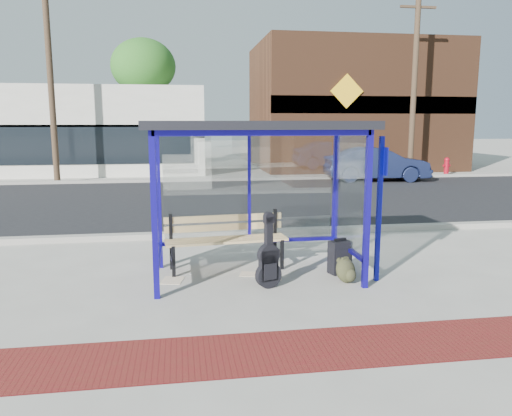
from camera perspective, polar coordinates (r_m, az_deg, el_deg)
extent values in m
plane|color=#B2ADA0|center=(7.92, 0.00, -7.87)|extent=(120.00, 120.00, 0.00)
cube|color=maroon|center=(5.54, 4.27, -15.88)|extent=(60.00, 1.00, 0.01)
cube|color=gray|center=(10.68, -2.37, -2.89)|extent=(60.00, 0.25, 0.12)
cube|color=black|center=(15.69, -4.46, 0.95)|extent=(60.00, 10.00, 0.00)
cube|color=gray|center=(20.72, -5.53, 3.24)|extent=(60.00, 0.25, 0.12)
cube|color=#B2ADA0|center=(22.62, -5.81, 3.64)|extent=(60.00, 4.00, 0.01)
cube|color=#160D91|center=(6.83, -11.55, -0.97)|extent=(0.08, 0.08, 2.30)
cube|color=#160D91|center=(7.32, 12.60, -0.30)|extent=(0.08, 0.08, 2.30)
cube|color=#160D91|center=(8.31, -11.07, 0.94)|extent=(0.08, 0.08, 2.30)
cube|color=#160D91|center=(8.72, 9.04, 1.40)|extent=(0.08, 0.08, 2.30)
cube|color=#160D91|center=(8.29, -0.80, 8.80)|extent=(3.00, 0.08, 0.08)
cube|color=#160D91|center=(6.81, 0.98, 8.59)|extent=(3.00, 0.08, 0.08)
cube|color=#160D91|center=(7.47, -11.57, 8.50)|extent=(0.08, 1.50, 0.08)
cube|color=#160D91|center=(7.92, 10.92, 8.58)|extent=(0.08, 1.50, 0.08)
cube|color=#160D91|center=(8.53, -0.77, -3.79)|extent=(3.00, 0.08, 0.06)
cube|color=#160D91|center=(7.73, -11.10, -5.41)|extent=(0.08, 1.50, 0.06)
cube|color=#160D91|center=(8.17, 10.50, -4.58)|extent=(0.08, 1.50, 0.06)
cube|color=#160D91|center=(8.36, -0.78, 2.55)|extent=(0.05, 0.05, 1.90)
cube|color=silver|center=(8.36, -0.78, 2.28)|extent=(2.84, 0.01, 1.82)
cube|color=silver|center=(7.55, -11.33, 1.27)|extent=(0.02, 1.34, 1.82)
cube|color=silver|center=(7.99, 10.70, 1.76)|extent=(0.02, 1.34, 1.82)
cube|color=black|center=(7.55, 0.00, 9.47)|extent=(3.30, 1.80, 0.12)
cube|color=silver|center=(26.65, -26.16, 7.92)|extent=(18.00, 6.00, 4.00)
cube|color=#59331E|center=(27.54, 10.86, 11.27)|extent=(10.00, 7.00, 6.40)
cube|color=black|center=(24.31, 13.62, 11.39)|extent=(10.00, 0.10, 0.80)
cube|color=yellow|center=(23.72, 10.34, 13.00)|extent=(1.56, 0.06, 1.56)
cylinder|color=#4C3826|center=(29.52, -12.54, 9.74)|extent=(0.36, 0.36, 5.00)
ellipsoid|color=#245F1B|center=(29.68, -12.76, 15.53)|extent=(3.60, 3.60, 3.06)
cylinder|color=#4C3826|center=(32.47, 16.33, 9.56)|extent=(0.36, 0.36, 5.00)
ellipsoid|color=#245F1B|center=(32.62, 16.59, 14.83)|extent=(3.60, 3.60, 3.06)
cylinder|color=#4C3826|center=(21.48, -22.42, 13.33)|extent=(0.24, 0.24, 8.00)
cylinder|color=#4C3826|center=(23.25, 17.63, 13.27)|extent=(0.24, 0.24, 8.00)
cube|color=#4C3826|center=(23.69, 18.05, 21.01)|extent=(1.60, 0.10, 0.10)
cube|color=black|center=(7.95, -9.40, -6.07)|extent=(0.06, 0.06, 0.50)
cube|color=black|center=(8.31, -9.68, -3.80)|extent=(0.06, 0.06, 0.94)
cube|color=black|center=(8.15, -9.52, -5.66)|extent=(0.09, 0.45, 0.06)
cube|color=black|center=(8.26, 2.98, -5.34)|extent=(0.06, 0.06, 0.50)
cube|color=black|center=(8.61, 2.17, -3.19)|extent=(0.06, 0.06, 0.94)
cube|color=black|center=(8.46, 2.56, -4.97)|extent=(0.09, 0.45, 0.06)
cube|color=#DDB67F|center=(8.03, -3.15, -3.95)|extent=(1.99, 0.28, 0.04)
cube|color=#DDB67F|center=(8.14, -3.31, -3.76)|extent=(1.99, 0.28, 0.04)
cube|color=#DDB67F|center=(8.26, -3.46, -3.56)|extent=(1.99, 0.28, 0.04)
cube|color=#DDB67F|center=(8.38, -3.61, -3.38)|extent=(1.99, 0.28, 0.04)
cube|color=#DDB67F|center=(8.38, -3.68, -2.20)|extent=(1.99, 0.21, 0.11)
cube|color=#DDB67F|center=(8.35, -3.69, -1.16)|extent=(1.99, 0.21, 0.11)
cylinder|color=black|center=(7.37, 1.43, -7.65)|extent=(0.40, 0.23, 0.39)
cylinder|color=black|center=(7.28, 1.44, -5.36)|extent=(0.34, 0.21, 0.32)
cube|color=black|center=(7.33, 1.43, -6.55)|extent=(0.30, 0.19, 0.46)
cube|color=black|center=(7.21, 1.45, -2.95)|extent=(0.13, 0.12, 0.46)
cube|color=black|center=(7.17, 1.45, -1.36)|extent=(0.16, 0.13, 0.09)
cube|color=black|center=(8.12, 9.54, -5.55)|extent=(0.38, 0.30, 0.53)
cylinder|color=black|center=(8.12, 8.76, -7.36)|extent=(0.10, 0.20, 0.05)
cylinder|color=black|center=(8.26, 10.21, -7.11)|extent=(0.10, 0.20, 0.05)
cube|color=black|center=(8.05, 9.60, -3.55)|extent=(0.21, 0.10, 0.04)
cube|color=black|center=(8.03, 9.99, -5.64)|extent=(0.26, 0.09, 0.29)
ellipsoid|color=#2D2F1A|center=(7.72, 10.21, -7.01)|extent=(0.39, 0.34, 0.38)
ellipsoid|color=#2D2F1A|center=(7.66, 10.78, -7.59)|extent=(0.22, 0.19, 0.20)
cube|color=#2D2F1A|center=(7.69, 10.14, -5.68)|extent=(0.11, 0.08, 0.03)
cube|color=#0C0E87|center=(7.71, 13.88, -0.23)|extent=(0.06, 0.06, 2.20)
cube|color=#0C0E87|center=(7.64, 14.39, 5.21)|extent=(0.02, 0.28, 0.41)
cube|color=white|center=(7.85, -9.53, -8.15)|extent=(0.39, 0.45, 0.01)
cube|color=white|center=(8.04, -0.58, -7.57)|extent=(0.41, 0.36, 0.01)
cube|color=white|center=(7.86, 1.57, -8.00)|extent=(0.42, 0.36, 0.01)
imported|color=#182043|center=(21.24, 13.62, 4.89)|extent=(4.31, 1.81, 1.39)
cylinder|color=#A40B1A|center=(24.55, 20.93, 4.30)|extent=(0.22, 0.22, 0.66)
sphere|color=#A40B1A|center=(24.52, 20.99, 5.14)|extent=(0.24, 0.24, 0.24)
cylinder|color=#A40B1A|center=(24.54, 20.95, 4.55)|extent=(0.37, 0.19, 0.11)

